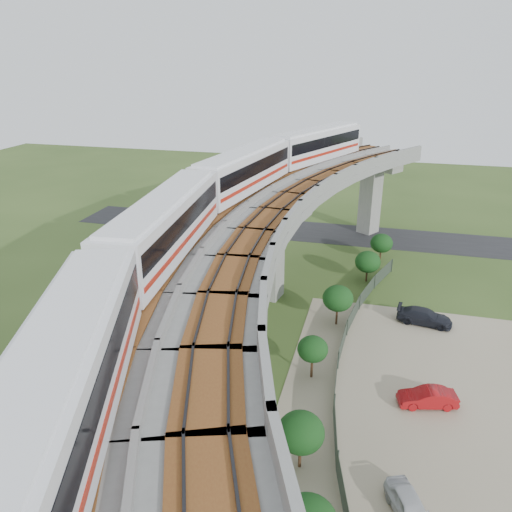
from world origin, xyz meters
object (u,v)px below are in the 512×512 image
object	(u,v)px
car_red	(428,397)
car_dark	(424,316)
metro_train	(235,197)
car_white	(410,508)

from	to	relation	value
car_red	car_dark	xyz separation A→B (m)	(0.39, 11.31, 0.04)
metro_train	car_red	bearing A→B (deg)	-15.62
metro_train	car_dark	bearing A→B (deg)	26.55
metro_train	car_dark	world-z (taller)	metro_train
car_white	car_dark	distance (m)	20.67
car_white	car_dark	size ratio (longest dim) A/B	0.82
car_dark	car_white	bearing A→B (deg)	-176.62
metro_train	car_white	bearing A→B (deg)	-45.83
car_red	car_white	bearing A→B (deg)	-21.81
car_red	car_dark	size ratio (longest dim) A/B	0.83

